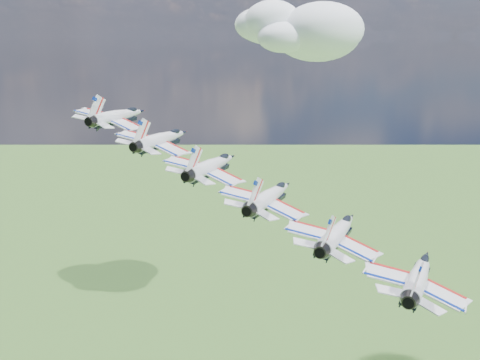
# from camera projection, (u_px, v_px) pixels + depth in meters

# --- Properties ---
(cloud_far) EXTENTS (67.05, 52.69, 26.34)m
(cloud_far) POSITION_uv_depth(u_px,v_px,m) (298.00, 31.00, 319.05)
(cloud_far) COLOR white
(jet_0) EXTENTS (17.26, 19.58, 7.27)m
(jet_0) POSITION_uv_depth(u_px,v_px,m) (119.00, 116.00, 97.57)
(jet_0) COLOR white
(jet_1) EXTENTS (17.26, 19.58, 7.27)m
(jet_1) POSITION_uv_depth(u_px,v_px,m) (162.00, 139.00, 91.29)
(jet_1) COLOR white
(jet_2) EXTENTS (17.26, 19.58, 7.27)m
(jet_2) POSITION_uv_depth(u_px,v_px,m) (212.00, 165.00, 85.01)
(jet_2) COLOR white
(jet_3) EXTENTS (17.26, 19.58, 7.27)m
(jet_3) POSITION_uv_depth(u_px,v_px,m) (270.00, 196.00, 78.72)
(jet_3) COLOR white
(jet_4) EXTENTS (17.26, 19.58, 7.27)m
(jet_4) POSITION_uv_depth(u_px,v_px,m) (338.00, 232.00, 72.44)
(jet_4) COLOR white
(jet_5) EXTENTS (17.26, 19.58, 7.27)m
(jet_5) POSITION_uv_depth(u_px,v_px,m) (419.00, 275.00, 66.16)
(jet_5) COLOR white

